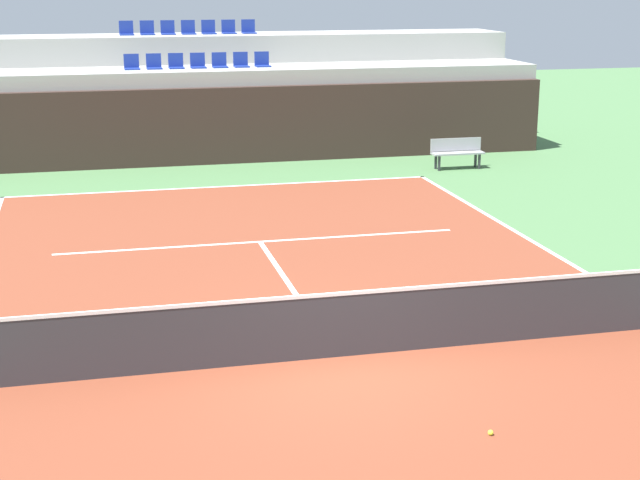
{
  "coord_description": "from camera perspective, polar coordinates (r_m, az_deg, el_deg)",
  "views": [
    {
      "loc": [
        -3.28,
        -12.57,
        5.28
      ],
      "look_at": [
        0.21,
        2.0,
        1.2
      ],
      "focal_mm": 54.59,
      "sensor_mm": 36.0,
      "label": 1
    }
  ],
  "objects": [
    {
      "name": "stands_tier_lower",
      "position": [
        29.6,
        -7.05,
        7.42
      ],
      "size": [
        20.6,
        2.4,
        2.64
      ],
      "primitive_type": "cube",
      "color": "#9E9E99",
      "rests_on": "ground_plane"
    },
    {
      "name": "stands_tier_upper",
      "position": [
        31.91,
        -7.58,
        8.73
      ],
      "size": [
        20.6,
        2.4,
        3.48
      ],
      "primitive_type": "cube",
      "color": "#9E9E99",
      "rests_on": "ground_plane"
    },
    {
      "name": "seating_row_upper",
      "position": [
        31.86,
        -7.72,
        12.09
      ],
      "size": [
        4.32,
        0.44,
        0.44
      ],
      "color": "navy",
      "rests_on": "stands_tier_upper"
    },
    {
      "name": "ground_plane",
      "position": [
        14.02,
        1.07,
        -6.89
      ],
      "size": [
        80.0,
        80.0,
        0.0
      ],
      "primitive_type": "plane",
      "color": "#477042"
    },
    {
      "name": "tennis_ball_1",
      "position": [
        11.92,
        9.97,
        -11.06
      ],
      "size": [
        0.07,
        0.07,
        0.07
      ],
      "primitive_type": "sphere",
      "color": "#CCE033",
      "rests_on": "court_surface"
    },
    {
      "name": "court_surface",
      "position": [
        14.02,
        1.07,
        -6.87
      ],
      "size": [
        11.0,
        24.0,
        0.01
      ],
      "primitive_type": "cube",
      "color": "brown",
      "rests_on": "ground_plane"
    },
    {
      "name": "back_wall",
      "position": [
        28.3,
        -6.72,
        6.63
      ],
      "size": [
        20.6,
        0.3,
        2.2
      ],
      "primitive_type": "cube",
      "color": "#33231E",
      "rests_on": "ground_plane"
    },
    {
      "name": "seating_row_lower",
      "position": [
        29.53,
        -7.16,
        10.22
      ],
      "size": [
        4.32,
        0.44,
        0.44
      ],
      "color": "navy",
      "rests_on": "stands_tier_lower"
    },
    {
      "name": "baseline_far",
      "position": [
        25.29,
        -5.74,
        3.13
      ],
      "size": [
        11.0,
        0.1,
        0.0
      ],
      "primitive_type": "cube",
      "color": "white",
      "rests_on": "court_surface"
    },
    {
      "name": "tennis_net",
      "position": [
        13.84,
        1.08,
        -4.94
      ],
      "size": [
        11.08,
        0.08,
        1.07
      ],
      "color": "black",
      "rests_on": "court_surface"
    },
    {
      "name": "centre_service_line",
      "position": [
        16.94,
        -1.64,
        -2.88
      ],
      "size": [
        0.1,
        6.4,
        0.0
      ],
      "primitive_type": "cube",
      "color": "white",
      "rests_on": "court_surface"
    },
    {
      "name": "service_line_far",
      "position": [
        19.96,
        -3.54,
        -0.1
      ],
      "size": [
        8.26,
        0.1,
        0.0
      ],
      "primitive_type": "cube",
      "color": "white",
      "rests_on": "court_surface"
    },
    {
      "name": "player_bench",
      "position": [
        27.81,
        8.03,
        5.2
      ],
      "size": [
        1.5,
        0.4,
        0.85
      ],
      "color": "#99999E",
      "rests_on": "ground_plane"
    }
  ]
}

